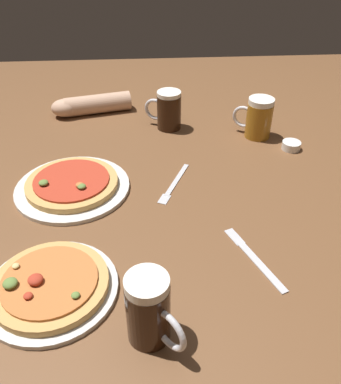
{
  "coord_description": "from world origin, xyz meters",
  "views": [
    {
      "loc": [
        -0.06,
        -0.91,
        0.69
      ],
      "look_at": [
        0.0,
        0.0,
        0.02
      ],
      "focal_mm": 38.22,
      "sensor_mm": 36.0,
      "label": 1
    }
  ],
  "objects_px": {
    "pizza_plate_far": "(72,185)",
    "knife_right": "(254,258)",
    "diner_arm": "(88,105)",
    "fork_left": "(174,184)",
    "beer_mug_amber": "(258,118)",
    "beer_mug_pale": "(150,310)",
    "pizza_plate_near": "(50,286)",
    "ramekin_sauce": "(291,145)",
    "beer_mug_dark": "(168,110)"
  },
  "relations": [
    {
      "from": "pizza_plate_far",
      "to": "fork_left",
      "type": "bearing_deg",
      "value": 1.04
    },
    {
      "from": "beer_mug_amber",
      "to": "diner_arm",
      "type": "xyz_separation_m",
      "value": [
        -0.6,
        0.22,
        -0.03
      ]
    },
    {
      "from": "pizza_plate_near",
      "to": "fork_left",
      "type": "xyz_separation_m",
      "value": [
        0.29,
        0.38,
        -0.01
      ]
    },
    {
      "from": "ramekin_sauce",
      "to": "beer_mug_pale",
      "type": "bearing_deg",
      "value": -125.55
    },
    {
      "from": "beer_mug_amber",
      "to": "diner_arm",
      "type": "height_order",
      "value": "beer_mug_amber"
    },
    {
      "from": "beer_mug_dark",
      "to": "beer_mug_pale",
      "type": "distance_m",
      "value": 0.87
    },
    {
      "from": "pizza_plate_far",
      "to": "fork_left",
      "type": "xyz_separation_m",
      "value": [
        0.29,
        0.01,
        -0.01
      ]
    },
    {
      "from": "beer_mug_amber",
      "to": "beer_mug_pale",
      "type": "distance_m",
      "value": 0.87
    },
    {
      "from": "pizza_plate_near",
      "to": "fork_left",
      "type": "distance_m",
      "value": 0.48
    },
    {
      "from": "beer_mug_amber",
      "to": "fork_left",
      "type": "height_order",
      "value": "beer_mug_amber"
    },
    {
      "from": "knife_right",
      "to": "diner_arm",
      "type": "relative_size",
      "value": 0.72
    },
    {
      "from": "pizza_plate_far",
      "to": "ramekin_sauce",
      "type": "height_order",
      "value": "pizza_plate_far"
    },
    {
      "from": "fork_left",
      "to": "knife_right",
      "type": "xyz_separation_m",
      "value": [
        0.16,
        -0.31,
        0.0
      ]
    },
    {
      "from": "beer_mug_pale",
      "to": "ramekin_sauce",
      "type": "height_order",
      "value": "beer_mug_pale"
    },
    {
      "from": "beer_mug_dark",
      "to": "pizza_plate_near",
      "type": "bearing_deg",
      "value": -111.85
    },
    {
      "from": "knife_right",
      "to": "beer_mug_dark",
      "type": "bearing_deg",
      "value": 103.17
    },
    {
      "from": "beer_mug_amber",
      "to": "ramekin_sauce",
      "type": "distance_m",
      "value": 0.15
    },
    {
      "from": "ramekin_sauce",
      "to": "knife_right",
      "type": "relative_size",
      "value": 0.28
    },
    {
      "from": "pizza_plate_far",
      "to": "beer_mug_pale",
      "type": "distance_m",
      "value": 0.54
    },
    {
      "from": "beer_mug_amber",
      "to": "pizza_plate_near",
      "type": "bearing_deg",
      "value": -132.46
    },
    {
      "from": "diner_arm",
      "to": "ramekin_sauce",
      "type": "bearing_deg",
      "value": -24.7
    },
    {
      "from": "beer_mug_dark",
      "to": "knife_right",
      "type": "bearing_deg",
      "value": -76.83
    },
    {
      "from": "beer_mug_dark",
      "to": "fork_left",
      "type": "distance_m",
      "value": 0.37
    },
    {
      "from": "diner_arm",
      "to": "pizza_plate_near",
      "type": "bearing_deg",
      "value": -90.02
    },
    {
      "from": "beer_mug_dark",
      "to": "knife_right",
      "type": "xyz_separation_m",
      "value": [
        0.16,
        -0.67,
        -0.06
      ]
    },
    {
      "from": "fork_left",
      "to": "diner_arm",
      "type": "bearing_deg",
      "value": 120.31
    },
    {
      "from": "ramekin_sauce",
      "to": "pizza_plate_near",
      "type": "bearing_deg",
      "value": -141.26
    },
    {
      "from": "ramekin_sauce",
      "to": "fork_left",
      "type": "bearing_deg",
      "value": -156.06
    },
    {
      "from": "pizza_plate_far",
      "to": "beer_mug_amber",
      "type": "bearing_deg",
      "value": 25.22
    },
    {
      "from": "pizza_plate_far",
      "to": "knife_right",
      "type": "xyz_separation_m",
      "value": [
        0.46,
        -0.31,
        -0.01
      ]
    },
    {
      "from": "diner_arm",
      "to": "fork_left",
      "type": "bearing_deg",
      "value": -59.69
    },
    {
      "from": "pizza_plate_near",
      "to": "beer_mug_dark",
      "type": "relative_size",
      "value": 2.07
    },
    {
      "from": "beer_mug_amber",
      "to": "beer_mug_pale",
      "type": "bearing_deg",
      "value": -116.7
    },
    {
      "from": "beer_mug_dark",
      "to": "beer_mug_amber",
      "type": "bearing_deg",
      "value": -15.51
    },
    {
      "from": "pizza_plate_far",
      "to": "beer_mug_amber",
      "type": "height_order",
      "value": "beer_mug_amber"
    },
    {
      "from": "pizza_plate_near",
      "to": "pizza_plate_far",
      "type": "distance_m",
      "value": 0.37
    },
    {
      "from": "pizza_plate_near",
      "to": "beer_mug_dark",
      "type": "height_order",
      "value": "beer_mug_dark"
    },
    {
      "from": "diner_arm",
      "to": "beer_mug_dark",
      "type": "bearing_deg",
      "value": -24.68
    },
    {
      "from": "pizza_plate_near",
      "to": "beer_mug_dark",
      "type": "distance_m",
      "value": 0.8
    },
    {
      "from": "beer_mug_pale",
      "to": "pizza_plate_near",
      "type": "bearing_deg",
      "value": 149.52
    },
    {
      "from": "pizza_plate_near",
      "to": "beer_mug_pale",
      "type": "distance_m",
      "value": 0.25
    },
    {
      "from": "ramekin_sauce",
      "to": "diner_arm",
      "type": "height_order",
      "value": "diner_arm"
    },
    {
      "from": "ramekin_sauce",
      "to": "diner_arm",
      "type": "xyz_separation_m",
      "value": [
        -0.69,
        0.32,
        0.02
      ]
    },
    {
      "from": "beer_mug_amber",
      "to": "ramekin_sauce",
      "type": "relative_size",
      "value": 2.28
    },
    {
      "from": "beer_mug_amber",
      "to": "diner_arm",
      "type": "relative_size",
      "value": 0.46
    },
    {
      "from": "beer_mug_dark",
      "to": "beer_mug_pale",
      "type": "xyz_separation_m",
      "value": [
        -0.09,
        -0.86,
        0.01
      ]
    },
    {
      "from": "pizza_plate_near",
      "to": "knife_right",
      "type": "bearing_deg",
      "value": 8.3
    },
    {
      "from": "beer_mug_pale",
      "to": "diner_arm",
      "type": "xyz_separation_m",
      "value": [
        -0.21,
        1.0,
        -0.04
      ]
    },
    {
      "from": "beer_mug_pale",
      "to": "fork_left",
      "type": "height_order",
      "value": "beer_mug_pale"
    },
    {
      "from": "beer_mug_dark",
      "to": "ramekin_sauce",
      "type": "bearing_deg",
      "value": -24.71
    }
  ]
}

